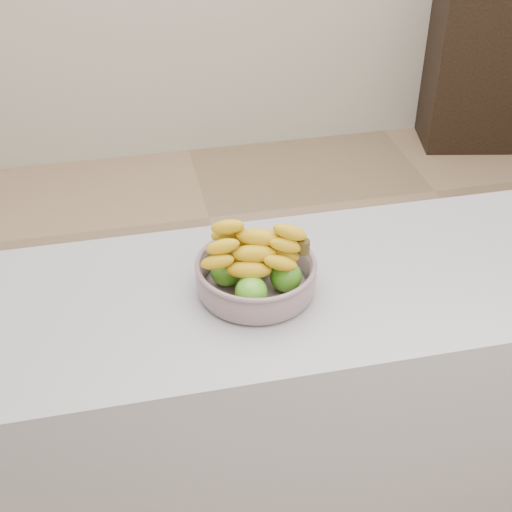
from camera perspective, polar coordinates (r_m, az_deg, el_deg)
The scene contains 4 objects.
ground at distance 2.70m, azimuth 0.57°, elevation -10.79°, with size 4.00×4.00×0.00m, color tan.
counter at distance 2.04m, azimuth 3.90°, elevation -12.18°, with size 2.00×0.60×0.90m, color #A5A5AD.
cabinet at distance 4.41m, azimuth 17.08°, elevation 14.25°, with size 0.51×0.41×0.92m, color black.
fruit_bowl at distance 1.67m, azimuth -0.01°, elevation -1.26°, with size 0.29×0.29×0.17m.
Camera 1 is at (-0.43, -1.81, 1.96)m, focal length 50.00 mm.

